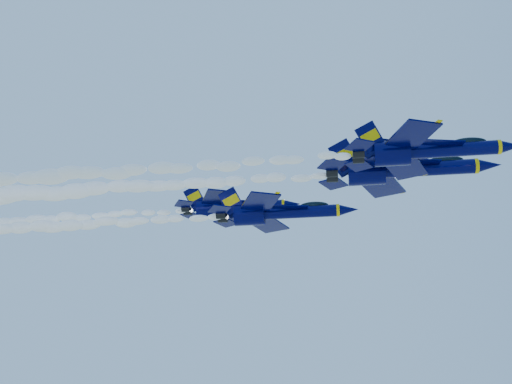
# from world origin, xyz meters

# --- Properties ---
(jet_lead) EXTENTS (15.41, 12.64, 5.73)m
(jet_lead) POSITION_xyz_m (13.25, -10.80, 151.56)
(jet_lead) COLOR #000235
(smoke_trail_jet_lead) EXTENTS (45.00, 1.96, 1.77)m
(smoke_trail_jet_lead) POSITION_xyz_m (-15.84, -10.80, 151.12)
(smoke_trail_jet_lead) COLOR white
(jet_second) EXTENTS (18.00, 14.77, 6.69)m
(jet_second) POSITION_xyz_m (11.76, -3.05, 153.29)
(jet_second) COLOR #000235
(smoke_trail_jet_second) EXTENTS (45.00, 2.29, 2.06)m
(smoke_trail_jet_second) POSITION_xyz_m (-18.43, -3.05, 152.82)
(smoke_trail_jet_second) COLOR white
(jet_third) EXTENTS (17.27, 14.16, 6.42)m
(jet_third) POSITION_xyz_m (-2.24, 7.28, 153.06)
(jet_third) COLOR #000235
(smoke_trail_jet_third) EXTENTS (45.00, 2.20, 1.98)m
(smoke_trail_jet_third) POSITION_xyz_m (-32.12, 7.28, 152.59)
(smoke_trail_jet_third) COLOR white
(jet_fourth) EXTENTS (15.68, 12.86, 5.83)m
(jet_fourth) POSITION_xyz_m (-8.56, 12.08, 156.03)
(jet_fourth) COLOR #000235
(smoke_trail_jet_fourth) EXTENTS (45.00, 2.00, 1.80)m
(smoke_trail_jet_fourth) POSITION_xyz_m (-37.76, 12.08, 155.58)
(smoke_trail_jet_fourth) COLOR white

